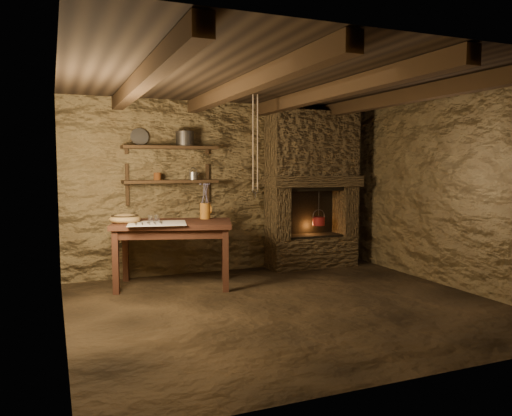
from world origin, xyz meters
name	(u,v)px	position (x,y,z in m)	size (l,w,h in m)	color
floor	(288,306)	(0.00, 0.00, 0.00)	(4.50, 4.50, 0.00)	black
back_wall	(227,187)	(0.00, 2.00, 1.20)	(4.50, 0.04, 2.40)	#4E3C24
front_wall	(416,211)	(0.00, -2.00, 1.20)	(4.50, 0.04, 2.40)	#4E3C24
left_wall	(61,201)	(-2.25, 0.00, 1.20)	(0.04, 4.00, 2.40)	#4E3C24
right_wall	(453,191)	(2.25, 0.00, 1.20)	(0.04, 4.00, 2.40)	#4E3C24
ceiling	(289,80)	(0.00, 0.00, 2.40)	(4.50, 4.00, 0.04)	black
beam_far_left	(144,79)	(-1.50, 0.00, 2.31)	(0.14, 3.95, 0.16)	black
beam_mid_left	(244,86)	(-0.50, 0.00, 2.31)	(0.14, 3.95, 0.16)	black
beam_mid_right	(331,91)	(0.50, 0.00, 2.31)	(0.14, 3.95, 0.16)	black
beam_far_right	(406,96)	(1.50, 0.00, 2.31)	(0.14, 3.95, 0.16)	black
shelf_lower	(171,181)	(-0.85, 1.84, 1.30)	(1.25, 0.30, 0.04)	black
shelf_upper	(170,147)	(-0.85, 1.84, 1.75)	(1.25, 0.30, 0.04)	black
hearth	(312,185)	(1.25, 1.77, 1.23)	(1.43, 0.51, 2.30)	#34281A
work_table	(173,251)	(-0.94, 1.34, 0.44)	(1.61, 1.21, 0.82)	#371C13
linen_cloth	(157,223)	(-1.16, 1.19, 0.82)	(0.68, 0.55, 0.01)	white
pewter_cutlery_row	(158,223)	(-1.16, 1.17, 0.83)	(0.57, 0.22, 0.01)	gray
drinking_glasses	(157,218)	(-1.14, 1.32, 0.87)	(0.22, 0.07, 0.09)	white
stoneware_jug	(205,203)	(-0.48, 1.49, 1.02)	(0.15, 0.15, 0.47)	#AF6921
wooden_bowl	(125,219)	(-1.51, 1.44, 0.86)	(0.38, 0.38, 0.13)	olive
iron_stockpot	(185,139)	(-0.65, 1.84, 1.86)	(0.24, 0.24, 0.18)	#2D2A28
tin_pan	(139,137)	(-1.23, 1.94, 1.89)	(0.23, 0.23, 0.03)	#969691
small_kettle	(193,176)	(-0.54, 1.84, 1.37)	(0.15, 0.11, 0.16)	#969691
rusty_tin	(157,176)	(-1.02, 1.84, 1.37)	(0.10, 0.10, 0.10)	#542810
red_pot	(319,220)	(1.34, 1.72, 0.69)	(0.23, 0.23, 0.54)	maroon
hanging_ropes	(255,142)	(0.05, 1.05, 1.80)	(0.08, 0.08, 1.20)	tan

